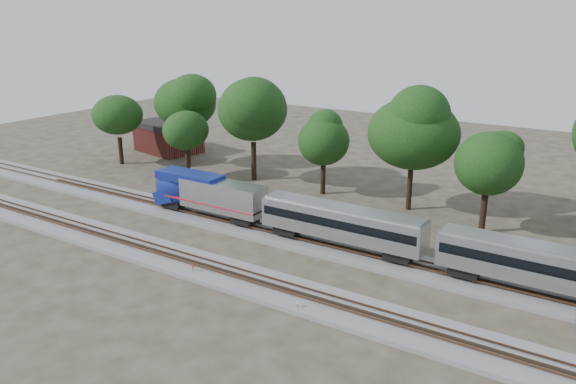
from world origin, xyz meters
name	(u,v)px	position (x,y,z in m)	size (l,w,h in m)	color
ground	(226,252)	(0.00, 0.00, 0.00)	(160.00, 160.00, 0.00)	#383328
track_far	(262,231)	(0.00, 6.00, 0.21)	(160.00, 5.00, 0.73)	slate
track_near	(198,266)	(0.00, -4.00, 0.21)	(160.00, 5.00, 0.73)	slate
switch_stand_red	(193,268)	(0.63, -5.41, 0.69)	(0.34, 0.06, 1.07)	#512D19
switch_stand_white	(298,305)	(11.53, -5.86, 0.56)	(0.28, 0.09, 0.88)	#512D19
switch_lever	(242,287)	(5.68, -5.13, 0.15)	(0.50, 0.30, 0.30)	#512D19
brick_building	(168,137)	(-33.53, 27.38, 2.48)	(11.51, 9.19, 4.92)	maroon
tree_0	(117,115)	(-33.98, 17.71, 7.43)	(7.57, 7.57, 10.67)	black
tree_1	(185,103)	(-25.05, 22.61, 9.26)	(9.43, 9.43, 13.30)	black
tree_2	(186,131)	(-20.27, 17.33, 6.64)	(6.77, 6.77, 9.55)	black
tree_3	(253,110)	(-12.04, 21.42, 9.63)	(9.81, 9.81, 13.82)	black
tree_4	(324,142)	(-1.07, 20.96, 6.72)	(6.85, 6.85, 9.66)	black
tree_5	(413,134)	(10.20, 21.07, 8.92)	(9.09, 9.09, 12.81)	black
tree_6	(489,164)	(19.20, 18.39, 7.34)	(7.48, 7.48, 10.55)	black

